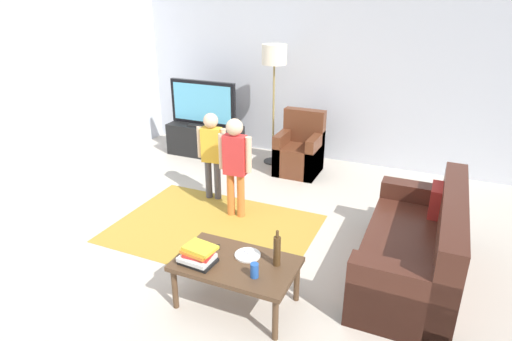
{
  "coord_description": "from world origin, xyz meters",
  "views": [
    {
      "loc": [
        1.78,
        -3.43,
        2.49
      ],
      "look_at": [
        0.0,
        0.6,
        0.65
      ],
      "focal_mm": 30.45,
      "sensor_mm": 36.0,
      "label": 1
    }
  ],
  "objects_px": {
    "tv_stand": "(205,141)",
    "tv_remote": "(210,247)",
    "tv": "(203,104)",
    "plate": "(248,255)",
    "book_stack": "(198,255)",
    "soda_can": "(254,270)",
    "couch": "(420,251)",
    "child_near_tv": "(212,149)",
    "floor_lamp": "(274,61)",
    "child_center": "(235,159)",
    "armchair": "(300,152)",
    "bottle": "(277,251)",
    "coffee_table": "(236,267)"
  },
  "relations": [
    {
      "from": "coffee_table",
      "to": "plate",
      "type": "height_order",
      "value": "plate"
    },
    {
      "from": "armchair",
      "to": "book_stack",
      "type": "bearing_deg",
      "value": -86.97
    },
    {
      "from": "tv",
      "to": "child_center",
      "type": "height_order",
      "value": "tv"
    },
    {
      "from": "armchair",
      "to": "tv_remote",
      "type": "height_order",
      "value": "armchair"
    },
    {
      "from": "child_near_tv",
      "to": "plate",
      "type": "distance_m",
      "value": 2.03
    },
    {
      "from": "floor_lamp",
      "to": "plate",
      "type": "relative_size",
      "value": 8.09
    },
    {
      "from": "couch",
      "to": "tv",
      "type": "bearing_deg",
      "value": 149.44
    },
    {
      "from": "floor_lamp",
      "to": "bottle",
      "type": "distance_m",
      "value": 3.49
    },
    {
      "from": "book_stack",
      "to": "soda_can",
      "type": "relative_size",
      "value": 2.48
    },
    {
      "from": "bottle",
      "to": "soda_can",
      "type": "relative_size",
      "value": 2.65
    },
    {
      "from": "child_near_tv",
      "to": "bottle",
      "type": "bearing_deg",
      "value": -47.21
    },
    {
      "from": "tv",
      "to": "couch",
      "type": "height_order",
      "value": "tv"
    },
    {
      "from": "tv",
      "to": "armchair",
      "type": "height_order",
      "value": "tv"
    },
    {
      "from": "couch",
      "to": "plate",
      "type": "distance_m",
      "value": 1.59
    },
    {
      "from": "plate",
      "to": "tv",
      "type": "bearing_deg",
      "value": 125.95
    },
    {
      "from": "floor_lamp",
      "to": "soda_can",
      "type": "height_order",
      "value": "floor_lamp"
    },
    {
      "from": "plate",
      "to": "couch",
      "type": "bearing_deg",
      "value": 33.84
    },
    {
      "from": "tv_stand",
      "to": "tv_remote",
      "type": "relative_size",
      "value": 7.06
    },
    {
      "from": "couch",
      "to": "tv_remote",
      "type": "height_order",
      "value": "couch"
    },
    {
      "from": "child_near_tv",
      "to": "plate",
      "type": "xyz_separation_m",
      "value": [
        1.22,
        -1.59,
        -0.25
      ]
    },
    {
      "from": "coffee_table",
      "to": "tv_stand",
      "type": "bearing_deg",
      "value": 124.03
    },
    {
      "from": "floor_lamp",
      "to": "child_near_tv",
      "type": "bearing_deg",
      "value": -98.63
    },
    {
      "from": "couch",
      "to": "soda_can",
      "type": "relative_size",
      "value": 15.0
    },
    {
      "from": "tv",
      "to": "plate",
      "type": "xyz_separation_m",
      "value": [
        2.11,
        -2.91,
        -0.42
      ]
    },
    {
      "from": "tv",
      "to": "child_center",
      "type": "xyz_separation_m",
      "value": [
        1.36,
        -1.62,
        -0.13
      ]
    },
    {
      "from": "couch",
      "to": "child_near_tv",
      "type": "distance_m",
      "value": 2.67
    },
    {
      "from": "tv_remote",
      "to": "couch",
      "type": "bearing_deg",
      "value": 3.99
    },
    {
      "from": "tv",
      "to": "soda_can",
      "type": "height_order",
      "value": "tv"
    },
    {
      "from": "floor_lamp",
      "to": "child_center",
      "type": "bearing_deg",
      "value": -82.17
    },
    {
      "from": "book_stack",
      "to": "coffee_table",
      "type": "bearing_deg",
      "value": 23.73
    },
    {
      "from": "tv",
      "to": "floor_lamp",
      "type": "distance_m",
      "value": 1.32
    },
    {
      "from": "tv",
      "to": "couch",
      "type": "distance_m",
      "value": 4.02
    },
    {
      "from": "tv_stand",
      "to": "book_stack",
      "type": "height_order",
      "value": "book_stack"
    },
    {
      "from": "tv_stand",
      "to": "armchair",
      "type": "bearing_deg",
      "value": -1.4
    },
    {
      "from": "tv_stand",
      "to": "tv_remote",
      "type": "height_order",
      "value": "tv_stand"
    },
    {
      "from": "armchair",
      "to": "bottle",
      "type": "xyz_separation_m",
      "value": [
        0.77,
        -2.91,
        0.26
      ]
    },
    {
      "from": "tv_remote",
      "to": "child_near_tv",
      "type": "bearing_deg",
      "value": 93.97
    },
    {
      "from": "armchair",
      "to": "tv_remote",
      "type": "relative_size",
      "value": 5.29
    },
    {
      "from": "armchair",
      "to": "child_center",
      "type": "relative_size",
      "value": 0.76
    },
    {
      "from": "armchair",
      "to": "child_near_tv",
      "type": "relative_size",
      "value": 0.8
    },
    {
      "from": "couch",
      "to": "bottle",
      "type": "xyz_separation_m",
      "value": [
        -1.05,
        -0.9,
        0.26
      ]
    },
    {
      "from": "tv",
      "to": "bottle",
      "type": "height_order",
      "value": "tv"
    },
    {
      "from": "armchair",
      "to": "soda_can",
      "type": "distance_m",
      "value": 3.2
    },
    {
      "from": "tv",
      "to": "book_stack",
      "type": "xyz_separation_m",
      "value": [
        1.78,
        -3.15,
        -0.36
      ]
    },
    {
      "from": "soda_can",
      "to": "bottle",
      "type": "bearing_deg",
      "value": 65.56
    },
    {
      "from": "armchair",
      "to": "child_center",
      "type": "distance_m",
      "value": 1.67
    },
    {
      "from": "tv",
      "to": "plate",
      "type": "distance_m",
      "value": 3.62
    },
    {
      "from": "plate",
      "to": "child_near_tv",
      "type": "bearing_deg",
      "value": 127.52
    },
    {
      "from": "plate",
      "to": "tv_remote",
      "type": "bearing_deg",
      "value": -176.73
    },
    {
      "from": "tv_stand",
      "to": "child_near_tv",
      "type": "relative_size",
      "value": 1.07
    }
  ]
}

